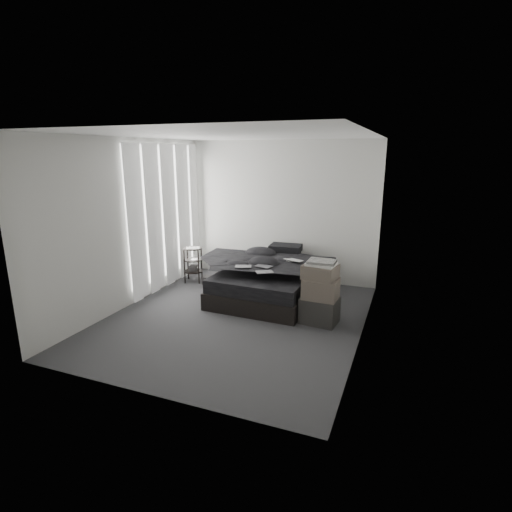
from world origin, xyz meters
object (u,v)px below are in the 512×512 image
(laptop, at_px, (292,257))
(box_lower, at_px, (319,310))
(bed, at_px, (270,289))
(side_stand, at_px, (193,265))

(laptop, bearing_deg, box_lower, -30.48)
(bed, relative_size, laptop, 6.24)
(bed, xyz_separation_m, laptop, (0.37, 0.04, 0.59))
(bed, bearing_deg, side_stand, 172.49)
(side_stand, bearing_deg, bed, -8.95)
(box_lower, bearing_deg, bed, 144.19)
(bed, relative_size, box_lower, 3.94)
(laptop, distance_m, box_lower, 1.15)
(bed, height_order, box_lower, box_lower)
(box_lower, bearing_deg, laptop, 130.08)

